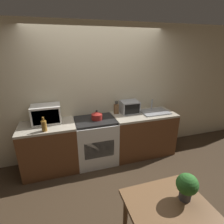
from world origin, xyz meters
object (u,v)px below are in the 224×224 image
at_px(kettle, 97,115).
at_px(toaster_oven, 130,107).
at_px(dining_table, 170,218).
at_px(stove_range, 96,141).
at_px(bottle, 44,126).
at_px(microwave, 46,114).

relative_size(kettle, toaster_oven, 0.56).
height_order(toaster_oven, dining_table, toaster_oven).
bearing_deg(dining_table, stove_range, 98.15).
relative_size(bottle, toaster_oven, 0.67).
height_order(microwave, bottle, microwave).
distance_m(kettle, dining_table, 2.01).
bearing_deg(dining_table, kettle, 97.10).
xyz_separation_m(stove_range, bottle, (-0.87, -0.22, 0.54)).
distance_m(microwave, toaster_oven, 1.58).
relative_size(stove_range, microwave, 1.83).
height_order(kettle, dining_table, kettle).
height_order(kettle, toaster_oven, toaster_oven).
bearing_deg(toaster_oven, dining_table, -102.36).
distance_m(stove_range, dining_table, 2.00).
xyz_separation_m(stove_range, kettle, (0.04, 0.00, 0.53)).
bearing_deg(stove_range, kettle, 2.85).
xyz_separation_m(kettle, toaster_oven, (0.71, 0.14, 0.05)).
bearing_deg(bottle, kettle, 13.82).
distance_m(stove_range, bottle, 1.05).
distance_m(microwave, dining_table, 2.41).
bearing_deg(toaster_oven, kettle, -168.90).
relative_size(stove_range, bottle, 3.76).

